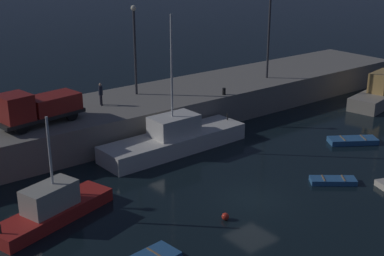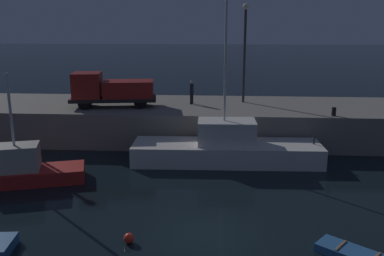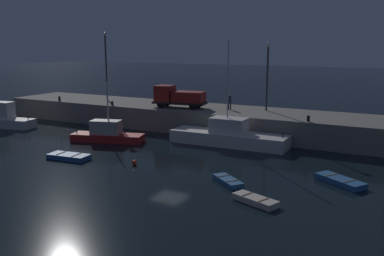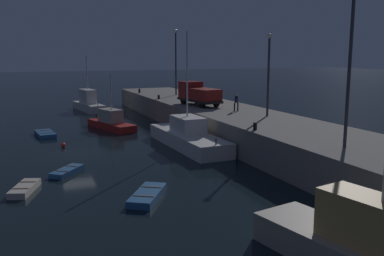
# 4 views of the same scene
# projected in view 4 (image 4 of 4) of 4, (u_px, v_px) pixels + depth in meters

# --- Properties ---
(ground_plane) EXTENTS (320.00, 320.00, 0.00)m
(ground_plane) POSITION_uv_depth(u_px,v_px,m) (77.00, 154.00, 34.09)
(ground_plane) COLOR black
(pier_quay) EXTENTS (61.81, 7.93, 2.45)m
(pier_quay) POSITION_uv_depth(u_px,v_px,m) (242.00, 126.00, 39.54)
(pier_quay) COLOR gray
(pier_quay) RESTS_ON ground
(fishing_trawler_red) EXTENTS (11.37, 3.29, 9.74)m
(fishing_trawler_red) POSITION_uv_depth(u_px,v_px,m) (188.00, 137.00, 36.44)
(fishing_trawler_red) COLOR silver
(fishing_trawler_red) RESTS_ON ground
(fishing_boat_blue) EXTENTS (8.48, 4.06, 8.80)m
(fishing_boat_blue) POSITION_uv_depth(u_px,v_px,m) (356.00, 245.00, 15.55)
(fishing_boat_blue) COLOR gray
(fishing_boat_blue) RESTS_ON ground
(fishing_boat_white) EXTENTS (8.26, 3.45, 7.57)m
(fishing_boat_white) POSITION_uv_depth(u_px,v_px,m) (88.00, 103.00, 59.32)
(fishing_boat_white) COLOR silver
(fishing_boat_white) RESTS_ON ground
(fishing_boat_orange) EXTENTS (7.38, 3.97, 5.83)m
(fishing_boat_orange) POSITION_uv_depth(u_px,v_px,m) (111.00, 122.00, 45.04)
(fishing_boat_orange) COLOR red
(fishing_boat_orange) RESTS_ON ground
(dinghy_orange_near) EXTENTS (3.10, 1.96, 0.42)m
(dinghy_orange_near) POSITION_uv_depth(u_px,v_px,m) (25.00, 188.00, 24.72)
(dinghy_orange_near) COLOR beige
(dinghy_orange_near) RESTS_ON ground
(rowboat_white_mid) EXTENTS (3.66, 1.88, 0.44)m
(rowboat_white_mid) POSITION_uv_depth(u_px,v_px,m) (45.00, 134.00, 41.30)
(rowboat_white_mid) COLOR #2D6099
(rowboat_white_mid) RESTS_ON ground
(dinghy_red_small) EXTENTS (2.82, 2.53, 0.36)m
(dinghy_red_small) POSITION_uv_depth(u_px,v_px,m) (67.00, 171.00, 28.46)
(dinghy_red_small) COLOR #2D6099
(dinghy_red_small) RESTS_ON ground
(rowboat_blue_far) EXTENTS (3.72, 3.06, 0.43)m
(rowboat_blue_far) POSITION_uv_depth(u_px,v_px,m) (148.00, 195.00, 23.54)
(rowboat_blue_far) COLOR #2D6099
(rowboat_blue_far) RESTS_ON ground
(mooring_buoy_near) EXTENTS (0.41, 0.41, 0.41)m
(mooring_buoy_near) POSITION_uv_depth(u_px,v_px,m) (63.00, 145.00, 36.31)
(mooring_buoy_near) COLOR red
(mooring_buoy_near) RESTS_ON ground
(lamp_post_west) EXTENTS (0.44, 0.44, 8.51)m
(lamp_post_west) POSITION_uv_depth(u_px,v_px,m) (176.00, 57.00, 55.55)
(lamp_post_west) COLOR #38383D
(lamp_post_west) RESTS_ON pier_quay
(lamp_post_east) EXTENTS (0.44, 0.44, 7.18)m
(lamp_post_east) POSITION_uv_depth(u_px,v_px,m) (269.00, 68.00, 36.91)
(lamp_post_east) COLOR #38383D
(lamp_post_east) RESTS_ON pier_quay
(lamp_post_central) EXTENTS (0.44, 0.44, 9.11)m
(lamp_post_central) POSITION_uv_depth(u_px,v_px,m) (350.00, 58.00, 24.37)
(lamp_post_central) COLOR #38383D
(lamp_post_central) RESTS_ON pier_quay
(utility_truck) EXTENTS (6.21, 2.89, 2.45)m
(utility_truck) POSITION_uv_depth(u_px,v_px,m) (198.00, 94.00, 45.06)
(utility_truck) COLOR black
(utility_truck) RESTS_ON pier_quay
(dockworker) EXTENTS (0.39, 0.45, 1.72)m
(dockworker) POSITION_uv_depth(u_px,v_px,m) (236.00, 101.00, 40.56)
(dockworker) COLOR black
(dockworker) RESTS_ON pier_quay
(bollard_west) EXTENTS (0.28, 0.28, 0.56)m
(bollard_west) POSITION_uv_depth(u_px,v_px,m) (255.00, 126.00, 30.83)
(bollard_west) COLOR black
(bollard_west) RESTS_ON pier_quay
(bollard_central) EXTENTS (0.28, 0.28, 0.59)m
(bollard_central) POSITION_uv_depth(u_px,v_px,m) (139.00, 91.00, 59.15)
(bollard_central) COLOR black
(bollard_central) RESTS_ON pier_quay
(bollard_east) EXTENTS (0.28, 0.28, 0.46)m
(bollard_east) POSITION_uv_depth(u_px,v_px,m) (159.00, 97.00, 51.67)
(bollard_east) COLOR black
(bollard_east) RESTS_ON pier_quay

